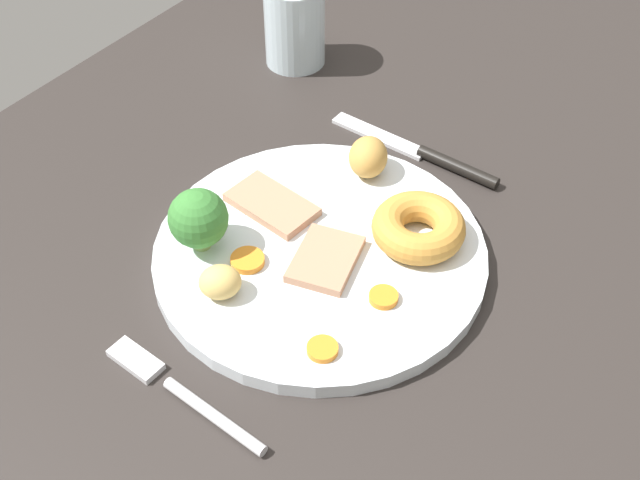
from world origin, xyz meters
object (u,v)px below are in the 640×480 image
object	(u,v)px
meat_slice_main	(325,259)
fork	(181,392)
broccoli_floret	(198,219)
knife	(428,155)
carrot_coin_front	(322,349)
carrot_coin_back	(248,260)
dinner_plate	(320,254)
carrot_coin_side	(383,297)
roast_potato_right	(220,282)
water_glass	(295,24)
meat_slice_under	(272,204)
yorkshire_pudding	(419,227)
roast_potato_left	(368,157)

from	to	relation	value
meat_slice_main	fork	distance (cm)	16.37
broccoli_floret	knife	distance (cm)	24.87
carrot_coin_front	carrot_coin_back	world-z (taller)	same
carrot_coin_back	carrot_coin_front	bearing A→B (deg)	-110.87
dinner_plate	carrot_coin_side	distance (cm)	7.73
roast_potato_right	broccoli_floret	bearing A→B (deg)	56.36
carrot_coin_side	water_glass	xyz separation A→B (cm)	(25.66, 27.59, 2.91)
knife	water_glass	size ratio (longest dim) A/B	2.01
carrot_coin_back	broccoli_floret	size ratio (longest dim) A/B	0.50
carrot_coin_back	knife	size ratio (longest dim) A/B	0.15
carrot_coin_front	carrot_coin_side	xyz separation A→B (cm)	(7.03, -1.04, 0.02)
carrot_coin_side	knife	world-z (taller)	carrot_coin_side
fork	water_glass	xyz separation A→B (cm)	(41.18, 19.67, 4.21)
meat_slice_under	carrot_coin_side	world-z (taller)	meat_slice_under
meat_slice_under	carrot_coin_side	bearing A→B (deg)	-104.09
yorkshire_pudding	carrot_coin_back	distance (cm)	14.73
carrot_coin_front	broccoli_floret	world-z (taller)	broccoli_floret
roast_potato_right	broccoli_floret	distance (cm)	6.08
roast_potato_left	water_glass	bearing A→B (deg)	53.90
roast_potato_left	roast_potato_right	world-z (taller)	roast_potato_left
roast_potato_left	carrot_coin_side	size ratio (longest dim) A/B	1.82
carrot_coin_back	fork	distance (cm)	13.00
roast_potato_right	carrot_coin_back	size ratio (longest dim) A/B	1.20
carrot_coin_front	fork	size ratio (longest dim) A/B	0.16
carrot_coin_front	knife	size ratio (longest dim) A/B	0.13
roast_potato_right	fork	distance (cm)	9.44
carrot_coin_back	carrot_coin_side	xyz separation A→B (cm)	(3.07, -11.43, -0.01)
meat_slice_main	knife	size ratio (longest dim) A/B	0.36
carrot_coin_front	meat_slice_main	bearing A→B (deg)	33.40
carrot_coin_front	meat_slice_under	bearing A→B (deg)	50.71
meat_slice_under	carrot_coin_front	bearing A→B (deg)	-129.29
carrot_coin_side	carrot_coin_front	bearing A→B (deg)	171.60
yorkshire_pudding	fork	world-z (taller)	yorkshire_pudding
carrot_coin_back	broccoli_floret	xyz separation A→B (cm)	(-0.64, 4.46, 2.83)
dinner_plate	carrot_coin_back	world-z (taller)	carrot_coin_back
roast_potato_left	broccoli_floret	size ratio (longest dim) A/B	0.75
knife	yorkshire_pudding	bearing A→B (deg)	116.65
broccoli_floret	water_glass	xyz separation A→B (cm)	(29.37, 11.69, 0.08)
meat_slice_under	carrot_coin_back	size ratio (longest dim) A/B	2.79
knife	water_glass	world-z (taller)	water_glass
meat_slice_under	broccoli_floret	world-z (taller)	broccoli_floret
meat_slice_main	fork	xyz separation A→B (cm)	(-16.21, 1.79, -1.41)
carrot_coin_front	broccoli_floret	bearing A→B (deg)	77.40
meat_slice_under	yorkshire_pudding	xyz separation A→B (cm)	(4.05, -12.64, 0.97)
yorkshire_pudding	meat_slice_under	bearing A→B (deg)	107.75
carrot_coin_back	meat_slice_under	bearing A→B (deg)	20.62
dinner_plate	broccoli_floret	size ratio (longest dim) A/B	4.97
roast_potato_left	roast_potato_right	size ratio (longest dim) A/B	1.25
knife	carrot_coin_side	bearing A→B (deg)	110.74
meat_slice_main	broccoli_floret	distance (cm)	11.05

